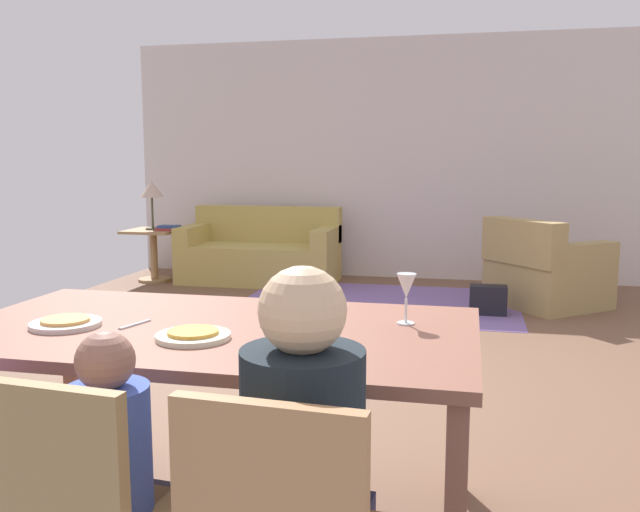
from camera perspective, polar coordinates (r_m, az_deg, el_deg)
ground_plane at (r=4.69m, az=3.74°, el=-8.76°), size 6.49×6.53×0.02m
back_wall at (r=7.78m, az=7.62°, el=8.07°), size 6.49×0.10×2.70m
dining_table at (r=2.48m, az=-8.98°, el=-7.32°), size 1.87×1.02×0.76m
plate_near_man at (r=2.59m, az=-20.69°, el=-5.39°), size 0.25×0.25×0.02m
pizza_near_man at (r=2.59m, az=-20.70°, el=-5.07°), size 0.17×0.17×0.01m
plate_near_child at (r=2.30m, az=-10.66°, el=-6.68°), size 0.25×0.25×0.02m
pizza_near_child at (r=2.30m, az=-10.67°, el=-6.32°), size 0.17×0.17×0.01m
wine_glass at (r=2.46m, az=7.30°, el=-2.71°), size 0.07×0.07×0.19m
fork at (r=2.54m, az=-15.36°, el=-5.59°), size 0.06×0.15×0.01m
knife at (r=2.50m, az=-4.56°, el=-5.50°), size 0.03×0.17×0.01m
person_child at (r=1.98m, az=-16.61°, el=-19.83°), size 0.22×0.30×0.92m
person_woman at (r=1.78m, az=-1.06°, el=-19.99°), size 0.30×0.41×1.11m
area_rug at (r=6.48m, az=4.99°, el=-3.89°), size 2.60×1.80×0.01m
couch at (r=7.56m, az=-5.01°, el=0.16°), size 1.70×0.86×0.82m
armchair at (r=6.56m, az=18.42°, el=-1.32°), size 1.21×1.21×0.82m
side_table at (r=7.75m, az=-13.87°, el=0.69°), size 0.56×0.56×0.58m
table_lamp at (r=7.70m, az=-14.03°, el=5.36°), size 0.26×0.26×0.54m
book_lower at (r=7.59m, az=-12.77°, el=2.22°), size 0.22×0.16×0.03m
book_upper at (r=7.58m, az=-12.64°, el=2.44°), size 0.22×0.16×0.03m
handbag at (r=6.11m, az=14.01°, el=-3.63°), size 0.32×0.16×0.26m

